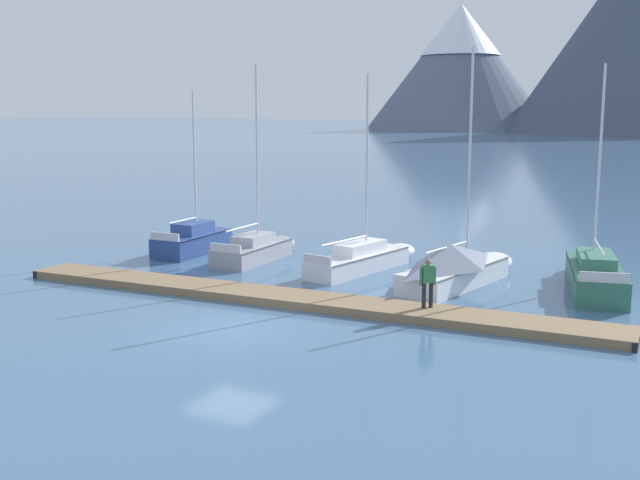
% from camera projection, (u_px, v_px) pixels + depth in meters
% --- Properties ---
extents(ground_plane, '(700.00, 700.00, 0.00)m').
position_uv_depth(ground_plane, '(231.00, 330.00, 24.57)').
color(ground_plane, '#426689').
extents(mountain_west_summit, '(56.03, 56.03, 37.11)m').
position_uv_depth(mountain_west_summit, '(460.00, 65.00, 232.66)').
color(mountain_west_summit, slate).
rests_on(mountain_west_summit, ground).
extents(dock, '(23.31, 3.20, 0.30)m').
position_uv_depth(dock, '(294.00, 299.00, 28.02)').
color(dock, '#846B4C').
rests_on(dock, ground).
extents(sailboat_nearest_berth, '(1.99, 5.38, 7.75)m').
position_uv_depth(sailboat_nearest_berth, '(197.00, 239.00, 37.73)').
color(sailboat_nearest_berth, navy).
rests_on(sailboat_nearest_berth, ground).
extents(sailboat_second_berth, '(1.92, 5.77, 8.87)m').
position_uv_depth(sailboat_second_berth, '(258.00, 248.00, 35.87)').
color(sailboat_second_berth, '#93939E').
rests_on(sailboat_second_berth, ground).
extents(sailboat_mid_dock_port, '(2.62, 7.19, 8.35)m').
position_uv_depth(sailboat_mid_dock_port, '(366.00, 258.00, 33.67)').
color(sailboat_mid_dock_port, silver).
rests_on(sailboat_mid_dock_port, ground).
extents(sailboat_mid_dock_starboard, '(3.06, 7.59, 9.30)m').
position_uv_depth(sailboat_mid_dock_starboard, '(457.00, 265.00, 30.70)').
color(sailboat_mid_dock_starboard, white).
rests_on(sailboat_mid_dock_starboard, ground).
extents(sailboat_far_berth, '(3.47, 7.76, 8.62)m').
position_uv_depth(sailboat_far_berth, '(594.00, 272.00, 30.29)').
color(sailboat_far_berth, '#336B56').
rests_on(sailboat_far_berth, ground).
extents(person_on_dock, '(0.45, 0.43, 1.69)m').
position_uv_depth(person_on_dock, '(428.00, 280.00, 26.03)').
color(person_on_dock, '#232328').
rests_on(person_on_dock, dock).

